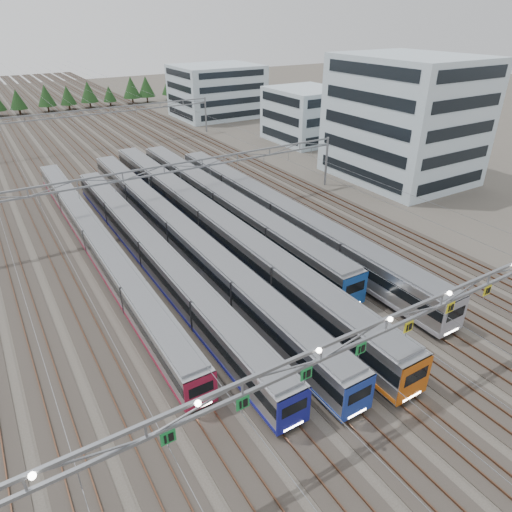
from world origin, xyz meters
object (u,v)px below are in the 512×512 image
train_d (210,222)px  depot_bldg_mid (306,115)px  train_c (178,233)px  depot_bldg_south (404,119)px  train_b (152,253)px  gantry_far (84,117)px  train_f (280,215)px  gantry_near (387,328)px  train_a (96,240)px  gantry_mid (165,176)px  train_e (223,203)px  depot_bldg_north (217,91)px

train_d → depot_bldg_mid: bearing=39.9°
train_c → depot_bldg_south: size_ratio=2.88×
train_b → gantry_far: gantry_far is taller
train_f → gantry_near: (-11.30, -29.01, 4.80)m
train_a → train_d: bearing=-13.7°
gantry_mid → depot_bldg_mid: size_ratio=3.52×
gantry_far → depot_bldg_south: 63.75m
train_e → depot_bldg_north: size_ratio=2.42×
train_a → gantry_near: bearing=-72.2°
train_a → gantry_near: size_ratio=1.03×
gantry_far → depot_bldg_north: bearing=21.5°
train_c → train_d: size_ratio=0.96×
train_b → depot_bldg_mid: bearing=37.1°
train_a → train_f: train_f is taller
gantry_near → depot_bldg_north: bearing=68.8°
gantry_near → train_d: bearing=85.8°
train_b → gantry_near: 29.30m
gantry_mid → gantry_far: 45.00m
depot_bldg_north → gantry_mid: bearing=-122.9°
gantry_near → depot_bldg_south: (41.47, 36.80, 2.85)m
depot_bldg_south → depot_bldg_north: bearing=92.2°
train_c → gantry_near: (2.20, -31.12, 4.97)m
depot_bldg_north → train_d: bearing=-118.1°
depot_bldg_south → depot_bldg_mid: size_ratio=1.38×
train_c → gantry_mid: 10.21m
train_d → gantry_near: 32.00m
gantry_near → depot_bldg_south: bearing=41.6°
train_f → train_e: bearing=121.2°
train_d → depot_bldg_south: bearing=7.6°
train_a → gantry_near: 36.96m
depot_bldg_mid → depot_bldg_north: bearing=97.0°
train_f → gantry_mid: gantry_mid is taller
gantry_near → gantry_mid: (0.05, 40.12, -0.70)m
gantry_near → gantry_mid: bearing=89.9°
train_d → gantry_near: size_ratio=1.17×
train_d → gantry_near: bearing=-94.2°
depot_bldg_south → depot_bldg_north: size_ratio=1.00×
depot_bldg_south → depot_bldg_mid: (1.85, 29.09, -4.32)m
train_b → depot_bldg_mid: size_ratio=3.40×
train_b → depot_bldg_south: depot_bldg_south is taller
gantry_mid → depot_bldg_mid: depot_bldg_mid is taller
train_a → depot_bldg_south: bearing=2.1°
gantry_near → train_e: bearing=79.4°
train_e → gantry_mid: bearing=151.4°
train_e → depot_bldg_north: 71.82m
gantry_near → depot_bldg_mid: bearing=56.7°
train_c → gantry_near: bearing=-86.0°
train_b → train_a: bearing=123.6°
train_c → depot_bldg_mid: bearing=37.4°
gantry_mid → gantry_far: same height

